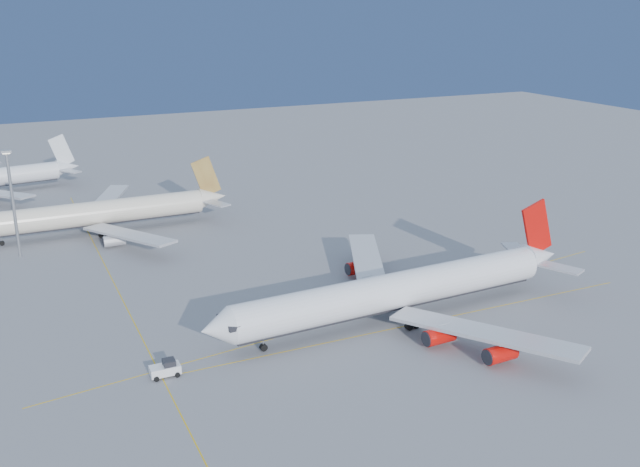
{
  "coord_description": "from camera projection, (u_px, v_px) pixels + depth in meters",
  "views": [
    {
      "loc": [
        -58.43,
        -109.43,
        53.13
      ],
      "look_at": [
        1.72,
        19.77,
        7.0
      ],
      "focal_mm": 40.0,
      "sensor_mm": 36.0,
      "label": 1
    }
  ],
  "objects": [
    {
      "name": "light_mast",
      "position": [
        12.0,
        195.0,
        152.69
      ],
      "size": [
        2.05,
        2.05,
        23.74
      ],
      "color": "gray",
      "rests_on": "ground"
    },
    {
      "name": "airliner_etihad",
      "position": [
        101.0,
        213.0,
        171.74
      ],
      "size": [
        63.11,
        58.5,
        16.52
      ],
      "rotation": [
        0.0,
        0.0,
        0.01
      ],
      "color": "beige",
      "rests_on": "ground"
    },
    {
      "name": "pushback_tug",
      "position": [
        166.0,
        369.0,
        106.33
      ],
      "size": [
        4.5,
        2.78,
        2.52
      ],
      "rotation": [
        0.0,
        0.0,
        -0.01
      ],
      "color": "white",
      "rests_on": "ground"
    },
    {
      "name": "airliner_virgin",
      "position": [
        401.0,
        290.0,
        124.33
      ],
      "size": [
        72.87,
        65.42,
        17.98
      ],
      "rotation": [
        0.0,
        0.0,
        0.05
      ],
      "color": "white",
      "rests_on": "ground"
    },
    {
      "name": "taxiway_lines",
      "position": [
        271.0,
        300.0,
        133.77
      ],
      "size": [
        118.86,
        140.0,
        0.02
      ],
      "color": "#CFA20B",
      "rests_on": "ground"
    },
    {
      "name": "ground",
      "position": [
        356.0,
        299.0,
        134.21
      ],
      "size": [
        500.0,
        500.0,
        0.0
      ],
      "primitive_type": "plane",
      "color": "slate",
      "rests_on": "ground"
    }
  ]
}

